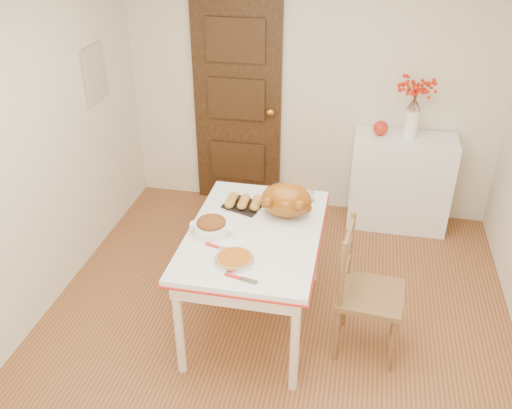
% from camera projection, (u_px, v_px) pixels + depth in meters
% --- Properties ---
extents(floor, '(3.50, 4.00, 0.00)m').
position_uv_depth(floor, '(271.00, 337.00, 3.98)').
color(floor, brown).
rests_on(floor, ground).
extents(wall_back, '(3.50, 0.00, 2.50)m').
position_uv_depth(wall_back, '(311.00, 86.00, 5.05)').
color(wall_back, beige).
rests_on(wall_back, ground).
extents(wall_left, '(0.00, 4.00, 2.50)m').
position_uv_depth(wall_left, '(17.00, 161.00, 3.66)').
color(wall_left, beige).
rests_on(wall_left, ground).
extents(door_back, '(0.85, 0.06, 2.06)m').
position_uv_depth(door_back, '(238.00, 105.00, 5.25)').
color(door_back, black).
rests_on(door_back, ground).
extents(photo_board, '(0.03, 0.35, 0.45)m').
position_uv_depth(photo_board, '(95.00, 73.00, 4.54)').
color(photo_board, beige).
rests_on(photo_board, ground).
extents(sideboard, '(0.91, 0.40, 0.91)m').
position_uv_depth(sideboard, '(400.00, 182.00, 5.10)').
color(sideboard, white).
rests_on(sideboard, floor).
extents(kitchen_table, '(0.91, 1.33, 0.80)m').
position_uv_depth(kitchen_table, '(255.00, 277.00, 3.94)').
color(kitchen_table, silver).
rests_on(kitchen_table, floor).
extents(chair_oak, '(0.46, 0.46, 0.97)m').
position_uv_depth(chair_oak, '(371.00, 292.00, 3.66)').
color(chair_oak, brown).
rests_on(chair_oak, floor).
extents(berry_vase, '(0.27, 0.27, 0.52)m').
position_uv_depth(berry_vase, '(413.00, 110.00, 4.74)').
color(berry_vase, white).
rests_on(berry_vase, sideboard).
extents(apple, '(0.13, 0.13, 0.13)m').
position_uv_depth(apple, '(381.00, 128.00, 4.88)').
color(apple, red).
rests_on(apple, sideboard).
extents(turkey_platter, '(0.43, 0.35, 0.27)m').
position_uv_depth(turkey_platter, '(286.00, 202.00, 3.82)').
color(turkey_platter, '#7C4106').
rests_on(turkey_platter, kitchen_table).
extents(pumpkin_pie, '(0.28, 0.28, 0.05)m').
position_uv_depth(pumpkin_pie, '(234.00, 259.00, 3.42)').
color(pumpkin_pie, '#9B5110').
rests_on(pumpkin_pie, kitchen_table).
extents(stuffing_dish, '(0.33, 0.28, 0.12)m').
position_uv_depth(stuffing_dish, '(211.00, 226.00, 3.69)').
color(stuffing_dish, '#673211').
rests_on(stuffing_dish, kitchen_table).
extents(rolls_tray, '(0.33, 0.29, 0.07)m').
position_uv_depth(rolls_tray, '(244.00, 202.00, 4.01)').
color(rolls_tray, '#B18034').
rests_on(rolls_tray, kitchen_table).
extents(pie_server, '(0.22, 0.10, 0.01)m').
position_uv_depth(pie_server, '(241.00, 278.00, 3.27)').
color(pie_server, silver).
rests_on(pie_server, kitchen_table).
extents(carving_knife, '(0.28, 0.13, 0.01)m').
position_uv_depth(carving_knife, '(223.00, 249.00, 3.54)').
color(carving_knife, silver).
rests_on(carving_knife, kitchen_table).
extents(drinking_glass, '(0.07, 0.07, 0.10)m').
position_uv_depth(drinking_glass, '(276.00, 189.00, 4.15)').
color(drinking_glass, white).
rests_on(drinking_glass, kitchen_table).
extents(shaker_pair, '(0.10, 0.06, 0.09)m').
position_uv_depth(shaker_pair, '(308.00, 196.00, 4.07)').
color(shaker_pair, white).
rests_on(shaker_pair, kitchen_table).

